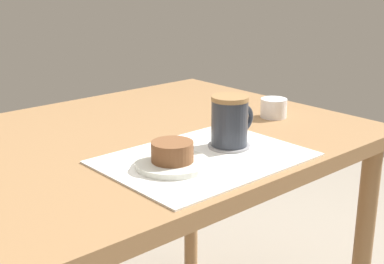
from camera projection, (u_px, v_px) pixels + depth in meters
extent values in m
cylinder|color=#997047|center=(361.00, 262.00, 1.44)|extent=(0.05, 0.05, 0.69)
cylinder|color=#997047|center=(191.00, 186.00, 1.94)|extent=(0.05, 0.05, 0.69)
cube|color=#997047|center=(128.00, 144.00, 1.26)|extent=(1.12, 0.81, 0.04)
cylinder|color=#997047|center=(55.00, 246.00, 1.81)|extent=(0.04, 0.04, 0.41)
cylinder|color=#997047|center=(3.00, 214.00, 2.04)|extent=(0.04, 0.04, 0.41)
cube|color=white|center=(205.00, 158.00, 1.11)|extent=(0.41, 0.30, 0.00)
cylinder|color=silver|center=(172.00, 164.00, 1.06)|extent=(0.15, 0.15, 0.01)
cylinder|color=brown|center=(172.00, 151.00, 1.05)|extent=(0.08, 0.08, 0.04)
cylinder|color=#99999E|center=(229.00, 146.00, 1.18)|extent=(0.09, 0.09, 0.00)
cylinder|color=#2D333D|center=(230.00, 123.00, 1.16)|extent=(0.08, 0.08, 0.10)
cylinder|color=#9E7547|center=(230.00, 98.00, 1.14)|extent=(0.08, 0.08, 0.01)
torus|color=#2D333D|center=(243.00, 119.00, 1.19)|extent=(0.06, 0.01, 0.06)
cylinder|color=white|center=(274.00, 108.00, 1.42)|extent=(0.07, 0.07, 0.05)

